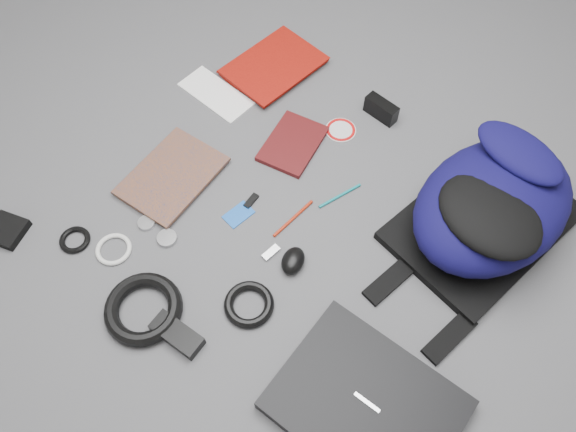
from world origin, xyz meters
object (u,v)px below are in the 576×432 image
Objects in this scene: power_brick at (177,334)px; pouch at (7,230)px; textbook_red at (250,49)px; dvd_case at (293,144)px; laptop at (366,404)px; compact_camera at (381,109)px; comic_book at (145,160)px; backpack at (493,205)px; mouse at (293,261)px.

power_brick is 0.54m from pouch.
pouch is (-0.05, -0.88, -0.00)m from textbook_red.
pouch is at bearing -131.41° from dvd_case.
laptop is 1.96× the size of dvd_case.
comic_book is at bearing -122.39° from compact_camera.
mouse is (-0.30, -0.39, -0.08)m from backpack.
laptop is 0.83m from compact_camera.
backpack is 1.78× the size of textbook_red.
power_brick reaches higher than comic_book.
dvd_case is at bearing -113.47° from compact_camera.
compact_camera is 1.30× the size of mouse.
compact_camera is at bearing 86.94° from power_brick.
power_brick is (-0.42, -0.15, -0.00)m from laptop.
textbook_red is 2.82× the size of compact_camera.
power_brick is (0.15, -0.60, 0.01)m from dvd_case.
comic_book is 1.39× the size of dvd_case.
mouse reaches higher than laptop.
backpack reaches higher than mouse.
comic_book is 0.68m from compact_camera.
backpack is 0.92m from comic_book.
mouse is 0.61× the size of power_brick.
dvd_case is 2.51× the size of mouse.
laptop is at bearing -14.88° from comic_book.
dvd_case is 1.93× the size of compact_camera.
comic_book is 0.51m from mouse.
backpack is 5.03× the size of compact_camera.
laptop is at bearing 13.45° from pouch.
comic_book is at bearing -144.31° from dvd_case.
laptop is at bearing -77.52° from backpack.
laptop reaches higher than comic_book.
pouch is (-0.92, -0.79, -0.09)m from backpack.
backpack is at bearing -0.66° from textbook_red.
compact_camera is at bearing 83.52° from mouse.
backpack is 0.88m from textbook_red.
comic_book is at bearing 167.99° from laptop.
backpack is 0.44m from compact_camera.
backpack is at bearing 91.22° from laptop.
compact_camera is at bearing 170.21° from backpack.
laptop is 0.37m from mouse.
comic_book is 0.41m from dvd_case.
laptop reaches higher than textbook_red.
laptop is 0.45m from power_brick.
mouse is 0.73m from pouch.
comic_book is at bearing 140.67° from power_brick.
pouch is at bearing -110.86° from comic_book.
textbook_red is 0.47m from compact_camera.
dvd_case is 1.53× the size of power_brick.
dvd_case is (-0.57, 0.45, -0.01)m from laptop.
dvd_case is 2.22× the size of pouch.
pouch is (-0.53, -0.08, -0.00)m from power_brick.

